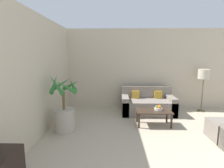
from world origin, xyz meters
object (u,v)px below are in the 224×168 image
fruit_bowl (158,109)px  apple_green (157,107)px  orange_fruit (160,107)px  apple_red (159,106)px  floor_lamp (204,76)px  coffee_table (154,113)px  sofa_loveseat (148,104)px  potted_palm (64,113)px

fruit_bowl → apple_green: apple_green is taller
apple_green → orange_fruit: (0.07, -0.05, 0.01)m
fruit_bowl → apple_green: size_ratio=3.08×
apple_red → apple_green: 0.08m
fruit_bowl → orange_fruit: orange_fruit is taller
fruit_bowl → floor_lamp: bearing=35.1°
coffee_table → apple_green: (0.08, 0.05, 0.15)m
apple_green → sofa_loveseat: bearing=94.1°
floor_lamp → apple_green: bearing=-145.9°
floor_lamp → orange_fruit: bearing=-143.7°
floor_lamp → fruit_bowl: 2.19m
coffee_table → fruit_bowl: 0.16m
apple_red → floor_lamp: bearing=34.3°
coffee_table → apple_red: 0.23m
orange_fruit → fruit_bowl: bearing=120.1°
potted_palm → apple_green: (2.29, 0.48, 0.03)m
potted_palm → fruit_bowl: 2.39m
sofa_loveseat → fruit_bowl: bearing=-83.2°
sofa_loveseat → coffee_table: 0.99m
coffee_table → fruit_bowl: (0.12, 0.04, 0.09)m
sofa_loveseat → floor_lamp: 2.02m
potted_palm → orange_fruit: bearing=10.2°
floor_lamp → potted_palm: bearing=-157.7°
coffee_table → fruit_bowl: bearing=18.0°
coffee_table → apple_red: (0.15, 0.09, 0.15)m
fruit_bowl → orange_fruit: 0.09m
potted_palm → apple_red: potted_palm is taller
potted_palm → floor_lamp: size_ratio=1.01×
floor_lamp → apple_red: (-1.66, -1.13, -0.68)m
coffee_table → orange_fruit: 0.22m
floor_lamp → coffee_table: size_ratio=1.54×
coffee_table → floor_lamp: bearing=34.1°
potted_palm → apple_green: potted_palm is taller
potted_palm → apple_red: 2.42m
floor_lamp → apple_green: (-1.73, -1.17, -0.68)m
sofa_loveseat → apple_red: 0.93m
sofa_loveseat → orange_fruit: sofa_loveseat is taller
potted_palm → apple_red: bearing=12.3°
sofa_loveseat → floor_lamp: bearing=7.6°
apple_red → coffee_table: bearing=-148.7°
fruit_bowl → apple_green: 0.08m
apple_red → orange_fruit: (-0.00, -0.09, 0.01)m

